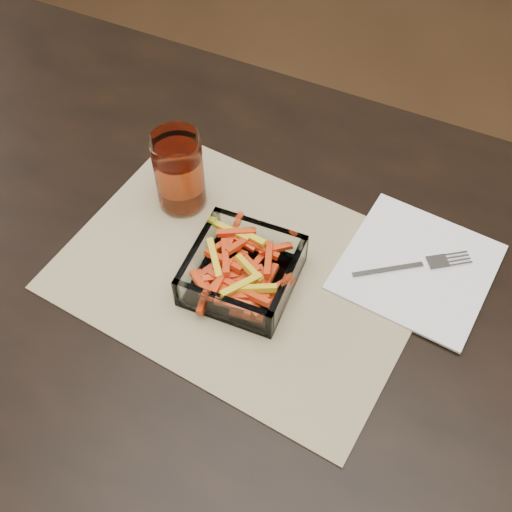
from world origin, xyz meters
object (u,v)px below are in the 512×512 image
(dining_table, at_px, (298,371))
(glass_bowl, at_px, (242,273))
(fork, at_px, (416,266))
(tumbler, at_px, (179,174))

(dining_table, distance_m, glass_bowl, 0.16)
(glass_bowl, xyz_separation_m, fork, (0.19, 0.12, -0.02))
(glass_bowl, relative_size, tumbler, 1.15)
(glass_bowl, distance_m, fork, 0.23)
(glass_bowl, height_order, fork, glass_bowl)
(dining_table, xyz_separation_m, fork, (0.09, 0.16, 0.10))
(dining_table, xyz_separation_m, tumbler, (-0.24, 0.13, 0.15))
(dining_table, height_order, tumbler, tumbler)
(dining_table, distance_m, tumbler, 0.31)
(dining_table, bearing_deg, glass_bowl, 157.21)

